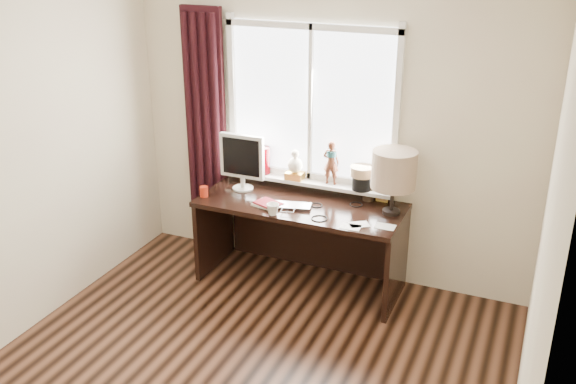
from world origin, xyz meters
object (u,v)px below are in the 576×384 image
at_px(desk, 305,225).
at_px(monitor, 242,159).
at_px(table_lamp, 394,170).
at_px(mug, 273,209).
at_px(red_cup, 204,192).
at_px(laptop, 291,206).

distance_m(desk, monitor, 0.78).
bearing_deg(table_lamp, mug, -155.14).
bearing_deg(red_cup, table_lamp, 10.41).
xyz_separation_m(laptop, mug, (-0.07, -0.19, 0.04)).
bearing_deg(desk, monitor, -179.27).
distance_m(desk, table_lamp, 0.95).
bearing_deg(table_lamp, red_cup, -169.59).
bearing_deg(red_cup, desk, 19.60).
bearing_deg(desk, laptop, -101.52).
distance_m(laptop, monitor, 0.63).
relative_size(red_cup, table_lamp, 0.17).
bearing_deg(desk, table_lamp, -0.21).
relative_size(desk, monitor, 3.47).
bearing_deg(mug, table_lamp, 24.86).
distance_m(mug, red_cup, 0.70).
bearing_deg(mug, monitor, 139.86).
height_order(mug, table_lamp, table_lamp).
height_order(red_cup, desk, red_cup).
bearing_deg(red_cup, monitor, 51.01).
bearing_deg(monitor, mug, -40.14).
height_order(mug, monitor, monitor).
relative_size(laptop, table_lamp, 0.66).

